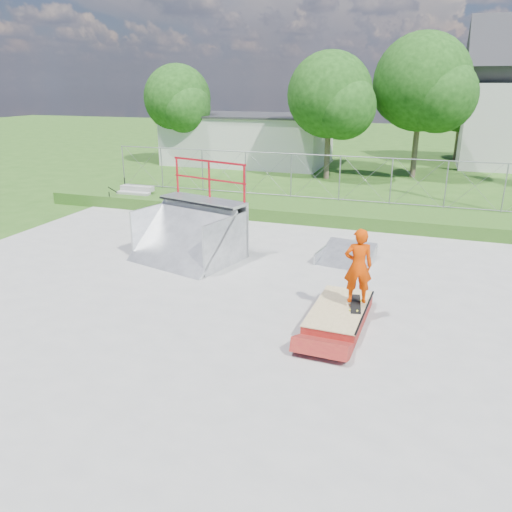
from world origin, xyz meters
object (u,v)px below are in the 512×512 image
(flat_bank_ramp, at_px, (346,255))
(skater, at_px, (358,269))
(quarter_pipe, at_px, (185,214))
(grind_box, at_px, (339,315))

(flat_bank_ramp, distance_m, skater, 3.95)
(quarter_pipe, bearing_deg, flat_bank_ramp, 31.93)
(grind_box, xyz_separation_m, skater, (0.32, 0.17, 1.05))
(grind_box, height_order, flat_bank_ramp, flat_bank_ramp)
(quarter_pipe, xyz_separation_m, skater, (5.31, -2.40, -0.19))
(grind_box, distance_m, quarter_pipe, 5.75)
(grind_box, bearing_deg, quarter_pipe, 154.94)
(quarter_pipe, bearing_deg, grind_box, -11.90)
(grind_box, relative_size, quarter_pipe, 0.84)
(quarter_pipe, relative_size, skater, 1.69)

